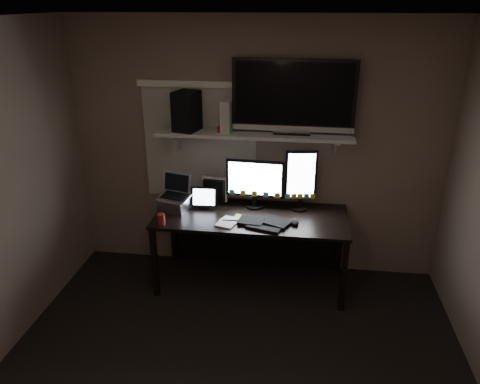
% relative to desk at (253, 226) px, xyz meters
% --- Properties ---
extents(ceiling, '(3.60, 3.60, 0.00)m').
position_rel_desk_xyz_m(ceiling, '(0.00, -1.55, 1.95)').
color(ceiling, silver).
rests_on(ceiling, back_wall).
extents(back_wall, '(3.60, 0.00, 3.60)m').
position_rel_desk_xyz_m(back_wall, '(0.00, 0.25, 0.70)').
color(back_wall, brown).
rests_on(back_wall, floor).
extents(window_blinds, '(1.10, 0.02, 1.10)m').
position_rel_desk_xyz_m(window_blinds, '(-0.55, 0.24, 0.75)').
color(window_blinds, beige).
rests_on(window_blinds, back_wall).
extents(desk, '(1.80, 0.75, 0.73)m').
position_rel_desk_xyz_m(desk, '(0.00, 0.00, 0.00)').
color(desk, black).
rests_on(desk, floor).
extents(wall_shelf, '(1.80, 0.35, 0.03)m').
position_rel_desk_xyz_m(wall_shelf, '(0.00, 0.08, 0.91)').
color(wall_shelf, beige).
rests_on(wall_shelf, back_wall).
extents(monitor_landscape, '(0.56, 0.09, 0.49)m').
position_rel_desk_xyz_m(monitor_landscape, '(0.01, 0.08, 0.42)').
color(monitor_landscape, black).
rests_on(monitor_landscape, desk).
extents(monitor_portrait, '(0.30, 0.09, 0.60)m').
position_rel_desk_xyz_m(monitor_portrait, '(0.44, 0.09, 0.48)').
color(monitor_portrait, black).
rests_on(monitor_portrait, desk).
extents(keyboard, '(0.50, 0.31, 0.03)m').
position_rel_desk_xyz_m(keyboard, '(0.13, -0.28, 0.19)').
color(keyboard, black).
rests_on(keyboard, desk).
extents(mouse, '(0.08, 0.12, 0.04)m').
position_rel_desk_xyz_m(mouse, '(0.41, -0.26, 0.20)').
color(mouse, black).
rests_on(mouse, desk).
extents(notepad, '(0.22, 0.26, 0.01)m').
position_rel_desk_xyz_m(notepad, '(-0.19, -0.31, 0.18)').
color(notepad, white).
rests_on(notepad, desk).
extents(tablet, '(0.26, 0.11, 0.22)m').
position_rel_desk_xyz_m(tablet, '(-0.47, -0.02, 0.29)').
color(tablet, black).
rests_on(tablet, desk).
extents(file_sorter, '(0.22, 0.13, 0.27)m').
position_rel_desk_xyz_m(file_sorter, '(-0.39, 0.13, 0.31)').
color(file_sorter, black).
rests_on(file_sorter, desk).
extents(laptop, '(0.35, 0.31, 0.33)m').
position_rel_desk_xyz_m(laptop, '(-0.74, -0.09, 0.34)').
color(laptop, silver).
rests_on(laptop, desk).
extents(cup, '(0.08, 0.08, 0.10)m').
position_rel_desk_xyz_m(cup, '(-0.78, -0.42, 0.23)').
color(cup, maroon).
rests_on(cup, desk).
extents(sticky_notes, '(0.37, 0.31, 0.00)m').
position_rel_desk_xyz_m(sticky_notes, '(-0.15, -0.21, 0.18)').
color(sticky_notes, yellow).
rests_on(sticky_notes, desk).
extents(tv, '(1.10, 0.22, 0.66)m').
position_rel_desk_xyz_m(tv, '(0.34, 0.11, 1.26)').
color(tv, black).
rests_on(tv, wall_shelf).
extents(game_console, '(0.10, 0.25, 0.29)m').
position_rel_desk_xyz_m(game_console, '(-0.25, 0.10, 1.07)').
color(game_console, silver).
rests_on(game_console, wall_shelf).
extents(speaker, '(0.25, 0.28, 0.36)m').
position_rel_desk_xyz_m(speaker, '(-0.62, 0.06, 1.11)').
color(speaker, black).
rests_on(speaker, wall_shelf).
extents(bottles, '(0.22, 0.12, 0.14)m').
position_rel_desk_xyz_m(bottles, '(-0.27, 0.02, 1.00)').
color(bottles, '#A50F0C').
rests_on(bottles, wall_shelf).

